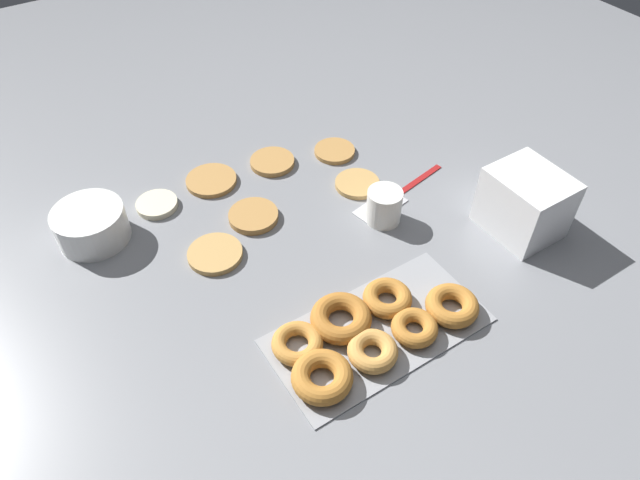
# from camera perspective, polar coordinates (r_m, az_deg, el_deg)

# --- Properties ---
(ground_plane) EXTENTS (3.00, 3.00, 0.00)m
(ground_plane) POSITION_cam_1_polar(r_m,az_deg,el_deg) (1.23, -1.72, 1.55)
(ground_plane) COLOR gray
(pancake_0) EXTENTS (0.11, 0.11, 0.01)m
(pancake_0) POSITION_cam_1_polar(r_m,az_deg,el_deg) (1.39, -4.80, 7.80)
(pancake_0) COLOR #B27F42
(pancake_0) RESTS_ON ground_plane
(pancake_1) EXTENTS (0.11, 0.11, 0.02)m
(pancake_1) POSITION_cam_1_polar(r_m,az_deg,el_deg) (1.24, -6.67, 2.41)
(pancake_1) COLOR #B27F42
(pancake_1) RESTS_ON ground_plane
(pancake_2) EXTENTS (0.12, 0.12, 0.01)m
(pancake_2) POSITION_cam_1_polar(r_m,az_deg,el_deg) (1.35, -10.82, 5.87)
(pancake_2) COLOR #B27F42
(pancake_2) RESTS_ON ground_plane
(pancake_3) EXTENTS (0.10, 0.10, 0.01)m
(pancake_3) POSITION_cam_1_polar(r_m,az_deg,el_deg) (1.32, 3.75, 5.64)
(pancake_3) COLOR tan
(pancake_3) RESTS_ON ground_plane
(pancake_4) EXTENTS (0.11, 0.11, 0.01)m
(pancake_4) POSITION_cam_1_polar(r_m,az_deg,el_deg) (1.18, -10.45, -1.38)
(pancake_4) COLOR tan
(pancake_4) RESTS_ON ground_plane
(pancake_5) EXTENTS (0.09, 0.09, 0.01)m
(pancake_5) POSITION_cam_1_polar(r_m,az_deg,el_deg) (1.31, -16.00, 3.44)
(pancake_5) COLOR beige
(pancake_5) RESTS_ON ground_plane
(pancake_6) EXTENTS (0.10, 0.10, 0.01)m
(pancake_6) POSITION_cam_1_polar(r_m,az_deg,el_deg) (1.42, 1.47, 8.89)
(pancake_6) COLOR #B27F42
(pancake_6) RESTS_ON ground_plane
(donut_tray) EXTENTS (0.40, 0.20, 0.04)m
(donut_tray) POSITION_cam_1_polar(r_m,az_deg,el_deg) (1.03, 5.01, -9.00)
(donut_tray) COLOR #93969B
(donut_tray) RESTS_ON ground_plane
(batter_bowl) EXTENTS (0.15, 0.15, 0.07)m
(batter_bowl) POSITION_cam_1_polar(r_m,az_deg,el_deg) (1.26, -21.92, 1.41)
(batter_bowl) COLOR white
(batter_bowl) RESTS_ON ground_plane
(container_stack) EXTENTS (0.13, 0.15, 0.14)m
(container_stack) POSITION_cam_1_polar(r_m,az_deg,el_deg) (1.25, 19.80, 3.50)
(container_stack) COLOR white
(container_stack) RESTS_ON ground_plane
(paper_cup) EXTENTS (0.08, 0.08, 0.08)m
(paper_cup) POSITION_cam_1_polar(r_m,az_deg,el_deg) (1.22, 6.42, 3.39)
(paper_cup) COLOR white
(paper_cup) RESTS_ON ground_plane
(spatula) EXTENTS (0.27, 0.09, 0.01)m
(spatula) POSITION_cam_1_polar(r_m,az_deg,el_deg) (1.29, 6.95, 3.99)
(spatula) COLOR maroon
(spatula) RESTS_ON ground_plane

